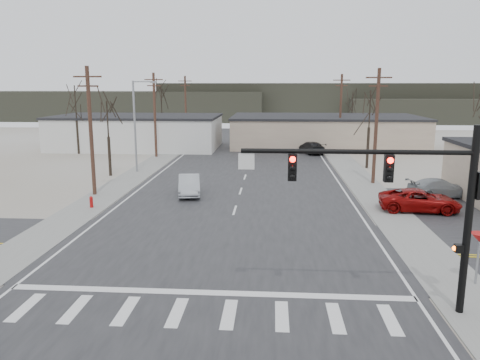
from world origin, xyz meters
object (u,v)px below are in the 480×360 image
object	(u,v)px
fire_hydrant	(91,202)
car_far_b	(252,129)
sedan_crossing	(189,185)
car_parked_red	(420,200)
car_far_a	(311,147)
car_parked_silver	(440,188)
traffic_signal_mast	(418,194)

from	to	relation	value
fire_hydrant	car_far_b	size ratio (longest dim) A/B	0.19
sedan_crossing	car_parked_red	world-z (taller)	sedan_crossing
car_far_a	fire_hydrant	bearing A→B (deg)	37.01
car_parked_silver	fire_hydrant	bearing A→B (deg)	89.57
traffic_signal_mast	car_far_b	distance (m)	68.11
traffic_signal_mast	car_parked_red	bearing A→B (deg)	72.06
traffic_signal_mast	sedan_crossing	xyz separation A→B (m)	(-11.88, 18.72, -3.86)
sedan_crossing	car_parked_silver	xyz separation A→B (m)	(19.51, 0.47, -0.06)
traffic_signal_mast	car_parked_red	xyz separation A→B (m)	(4.83, 14.92, -3.89)
fire_hydrant	car_parked_silver	bearing A→B (deg)	10.97
sedan_crossing	fire_hydrant	bearing A→B (deg)	-154.40
sedan_crossing	car_far_b	size ratio (longest dim) A/B	1.03
car_parked_red	car_parked_silver	distance (m)	5.10
sedan_crossing	car_parked_red	xyz separation A→B (m)	(16.71, -3.80, -0.03)
traffic_signal_mast	fire_hydrant	world-z (taller)	traffic_signal_mast
car_far_b	car_parked_red	xyz separation A→B (m)	(13.82, -52.49, -0.03)
car_far_b	traffic_signal_mast	bearing A→B (deg)	-89.24
traffic_signal_mast	fire_hydrant	size ratio (longest dim) A/B	10.29
traffic_signal_mast	car_parked_silver	size ratio (longest dim) A/B	1.81
traffic_signal_mast	car_far_a	size ratio (longest dim) A/B	1.73
car_parked_silver	car_far_b	bearing A→B (deg)	7.63
fire_hydrant	car_parked_red	size ratio (longest dim) A/B	0.16
car_far_a	car_parked_silver	size ratio (longest dim) A/B	1.05
traffic_signal_mast	car_far_b	xyz separation A→B (m)	(-8.99, 67.41, -3.86)
car_far_a	car_parked_silver	world-z (taller)	car_far_a
car_far_a	car_parked_red	distance (m)	27.90
car_far_b	car_parked_red	distance (m)	54.28
car_far_b	car_parked_silver	distance (m)	51.00
car_far_b	car_parked_red	bearing A→B (deg)	-82.09
fire_hydrant	car_parked_silver	world-z (taller)	car_parked_silver
sedan_crossing	car_parked_silver	size ratio (longest dim) A/B	0.95
car_far_b	car_parked_silver	size ratio (longest dim) A/B	0.92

